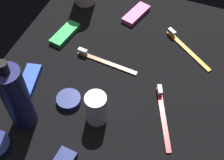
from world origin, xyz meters
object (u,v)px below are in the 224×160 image
object	(u,v)px
toothbrush_red	(163,113)
snack_bar_pink	(136,14)
snack_bar_green	(65,34)
snack_bar_blue	(29,81)
cream_tin_right	(69,100)
toothbrush_orange	(185,47)
deodorant_stick	(97,109)
lotion_bottle	(16,98)
toothbrush_brown	(103,61)

from	to	relation	value
toothbrush_red	snack_bar_pink	xyz separation A→B (cm)	(31.90, 17.61, 0.14)
toothbrush_red	snack_bar_green	bearing A→B (deg)	65.31
snack_bar_blue	cream_tin_right	bearing A→B (deg)	-110.20
toothbrush_orange	cream_tin_right	world-z (taller)	toothbrush_orange
deodorant_stick	toothbrush_red	size ratio (longest dim) A/B	0.51
toothbrush_orange	deodorant_stick	bearing A→B (deg)	154.58
toothbrush_orange	toothbrush_red	bearing A→B (deg)	179.83
lotion_bottle	toothbrush_red	xyz separation A→B (cm)	(13.42, -30.33, -8.76)
deodorant_stick	snack_bar_green	distance (cm)	30.37
deodorant_stick	toothbrush_brown	world-z (taller)	deodorant_stick
snack_bar_green	snack_bar_pink	bearing A→B (deg)	-36.84
toothbrush_brown	toothbrush_orange	size ratio (longest dim) A/B	1.19
toothbrush_brown	snack_bar_green	bearing A→B (deg)	69.29
deodorant_stick	toothbrush_red	bearing A→B (deg)	-64.93
toothbrush_orange	toothbrush_brown	bearing A→B (deg)	123.60
toothbrush_orange	snack_bar_blue	bearing A→B (deg)	127.24
toothbrush_brown	snack_bar_blue	distance (cm)	20.54
deodorant_stick	toothbrush_orange	world-z (taller)	deodorant_stick
toothbrush_brown	toothbrush_orange	distance (cm)	24.07
snack_bar_blue	cream_tin_right	distance (cm)	12.48
snack_bar_green	toothbrush_orange	bearing A→B (deg)	-67.74
snack_bar_blue	lotion_bottle	bearing A→B (deg)	-166.32
toothbrush_red	snack_bar_green	world-z (taller)	toothbrush_red
snack_bar_blue	snack_bar_green	distance (cm)	19.09
snack_bar_blue	snack_bar_green	xyz separation A→B (cm)	(19.07, -0.95, 0.00)
toothbrush_brown	snack_bar_blue	size ratio (longest dim) A/B	1.73
toothbrush_red	snack_bar_blue	xyz separation A→B (cm)	(-3.25, 35.36, 0.14)
snack_bar_green	cream_tin_right	distance (cm)	23.65
snack_bar_pink	toothbrush_orange	bearing A→B (deg)	-98.94
lotion_bottle	toothbrush_red	distance (cm)	34.31
lotion_bottle	snack_bar_blue	world-z (taller)	lotion_bottle
deodorant_stick	snack_bar_pink	bearing A→B (deg)	4.78
deodorant_stick	snack_bar_green	world-z (taller)	deodorant_stick
toothbrush_red	snack_bar_pink	size ratio (longest dim) A/B	1.63
lotion_bottle	deodorant_stick	distance (cm)	18.01
lotion_bottle	toothbrush_brown	size ratio (longest dim) A/B	1.17
snack_bar_blue	toothbrush_orange	bearing A→B (deg)	-65.37
lotion_bottle	snack_bar_blue	xyz separation A→B (cm)	(10.18, 5.03, -8.62)
toothbrush_brown	snack_bar_green	distance (cm)	15.43
cream_tin_right	toothbrush_orange	bearing A→B (deg)	-38.90
cream_tin_right	toothbrush_red	bearing A→B (deg)	-77.98
snack_bar_blue	snack_bar_pink	size ratio (longest dim) A/B	1.00
toothbrush_orange	snack_bar_blue	world-z (taller)	toothbrush_orange
toothbrush_red	toothbrush_orange	world-z (taller)	same
lotion_bottle	snack_bar_pink	bearing A→B (deg)	-15.68
deodorant_stick	toothbrush_red	distance (cm)	16.31
deodorant_stick	toothbrush_red	xyz separation A→B (cm)	(6.73, -14.38, -3.73)
deodorant_stick	snack_bar_blue	bearing A→B (deg)	80.58
snack_bar_green	toothbrush_red	bearing A→B (deg)	-105.28
deodorant_stick	cream_tin_right	bearing A→B (deg)	77.98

